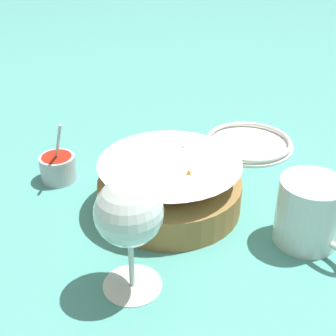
# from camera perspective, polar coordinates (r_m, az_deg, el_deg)

# --- Properties ---
(ground_plane) EXTENTS (4.00, 4.00, 0.00)m
(ground_plane) POSITION_cam_1_polar(r_m,az_deg,el_deg) (0.76, 2.34, -3.91)
(ground_plane) COLOR teal
(food_basket) EXTENTS (0.22, 0.22, 0.09)m
(food_basket) POSITION_cam_1_polar(r_m,az_deg,el_deg) (0.72, -0.02, -2.23)
(food_basket) COLOR olive
(food_basket) RESTS_ON ground_plane
(sauce_cup) EXTENTS (0.07, 0.06, 0.12)m
(sauce_cup) POSITION_cam_1_polar(r_m,az_deg,el_deg) (0.82, -13.27, 0.16)
(sauce_cup) COLOR #B7B7BC
(sauce_cup) RESTS_ON ground_plane
(wine_glass) EXTENTS (0.08, 0.08, 0.15)m
(wine_glass) POSITION_cam_1_polar(r_m,az_deg,el_deg) (0.54, -4.79, -5.84)
(wine_glass) COLOR silver
(wine_glass) RESTS_ON ground_plane
(beer_mug) EXTENTS (0.13, 0.09, 0.10)m
(beer_mug) POSITION_cam_1_polar(r_m,az_deg,el_deg) (0.68, 16.85, -5.44)
(beer_mug) COLOR silver
(beer_mug) RESTS_ON ground_plane
(side_plate) EXTENTS (0.17, 0.17, 0.01)m
(side_plate) POSITION_cam_1_polar(r_m,az_deg,el_deg) (0.93, 9.80, 3.09)
(side_plate) COLOR white
(side_plate) RESTS_ON ground_plane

